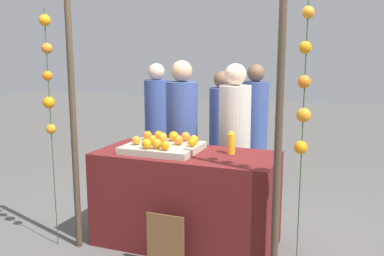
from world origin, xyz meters
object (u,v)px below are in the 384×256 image
object	(u,v)px
orange_0	(174,136)
chalkboard_sign	(166,243)
juice_bottle	(231,143)
vendor_right	(234,149)
orange_1	(186,137)
stall_counter	(186,198)
vendor_left	(182,144)

from	to	relation	value
orange_0	chalkboard_sign	bearing A→B (deg)	-71.78
juice_bottle	vendor_right	world-z (taller)	vendor_right
orange_1	juice_bottle	distance (m)	0.48
stall_counter	orange_1	distance (m)	0.58
orange_1	vendor_right	xyz separation A→B (m)	(0.33, 0.52, -0.20)
orange_1	vendor_right	distance (m)	0.65
orange_0	juice_bottle	world-z (taller)	juice_bottle
orange_0	chalkboard_sign	xyz separation A→B (m)	(0.23, -0.69, -0.74)
orange_0	orange_1	xyz separation A→B (m)	(0.11, 0.03, -0.00)
orange_1	vendor_left	world-z (taller)	vendor_left
chalkboard_sign	orange_0	bearing A→B (deg)	108.22
orange_0	chalkboard_sign	distance (m)	1.03
stall_counter	orange_0	size ratio (longest dim) A/B	17.65
stall_counter	orange_1	world-z (taller)	orange_1
chalkboard_sign	vendor_left	xyz separation A→B (m)	(-0.36, 1.21, 0.55)
vendor_left	orange_0	bearing A→B (deg)	-75.69
chalkboard_sign	vendor_left	distance (m)	1.38
orange_0	vendor_left	xyz separation A→B (m)	(-0.13, 0.53, -0.19)
orange_1	vendor_right	world-z (taller)	vendor_right
stall_counter	vendor_left	xyz separation A→B (m)	(-0.33, 0.69, 0.35)
juice_bottle	vendor_left	world-z (taller)	vendor_left
orange_1	chalkboard_sign	distance (m)	1.04
juice_bottle	chalkboard_sign	distance (m)	1.02
vendor_right	chalkboard_sign	bearing A→B (deg)	-99.90
stall_counter	chalkboard_sign	world-z (taller)	stall_counter
orange_1	vendor_left	distance (m)	0.58
orange_1	orange_0	bearing A→B (deg)	-162.64
chalkboard_sign	vendor_right	world-z (taller)	vendor_right
vendor_left	stall_counter	bearing A→B (deg)	-64.70
stall_counter	vendor_left	distance (m)	0.84
orange_1	vendor_left	size ratio (longest dim) A/B	0.05
orange_1	stall_counter	bearing A→B (deg)	-67.01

